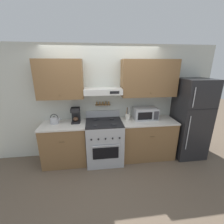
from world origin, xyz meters
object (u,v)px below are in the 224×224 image
at_px(coffee_maker, 76,115).
at_px(refrigerator, 190,119).
at_px(utensil_crock, 127,116).
at_px(stove_range, 104,141).
at_px(tea_kettle, 55,120).
at_px(microwave, 145,113).

bearing_deg(coffee_maker, refrigerator, -3.53).
height_order(refrigerator, utensil_crock, refrigerator).
bearing_deg(stove_range, tea_kettle, 172.86).
relative_size(tea_kettle, utensil_crock, 0.78).
distance_m(coffee_maker, utensil_crock, 1.15).
bearing_deg(microwave, utensil_crock, -177.60).
relative_size(stove_range, microwave, 2.06).
bearing_deg(stove_range, refrigerator, 0.12).
height_order(stove_range, tea_kettle, tea_kettle).
relative_size(stove_range, coffee_maker, 3.44).
relative_size(stove_range, refrigerator, 0.60).
bearing_deg(coffee_maker, stove_range, -15.35).
distance_m(refrigerator, microwave, 1.07).
height_order(refrigerator, coffee_maker, refrigerator).
bearing_deg(stove_range, coffee_maker, 164.65).
relative_size(microwave, utensil_crock, 1.77).
height_order(stove_range, microwave, microwave).
bearing_deg(microwave, coffee_maker, 179.40).
bearing_deg(tea_kettle, microwave, 0.51).
height_order(tea_kettle, utensil_crock, utensil_crock).
bearing_deg(coffee_maker, microwave, -0.60).
height_order(tea_kettle, microwave, microwave).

